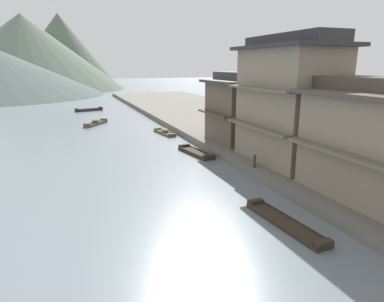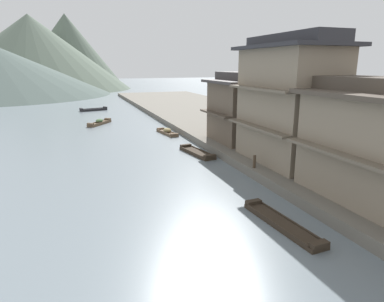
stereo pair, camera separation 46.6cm
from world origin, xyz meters
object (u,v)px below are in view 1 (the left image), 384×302
house_waterfront_narrow (241,108)px  mooring_post_dock_mid (254,161)px  boat_moored_far (89,110)px  house_waterfront_tall (288,101)px  house_waterfront_second (384,140)px  boat_moored_nearest (196,153)px  boat_midriver_drifting (165,132)px  boat_moored_third (285,223)px  boat_moored_second (96,123)px

house_waterfront_narrow → mooring_post_dock_mid: house_waterfront_narrow is taller
boat_moored_far → house_waterfront_narrow: size_ratio=0.71×
house_waterfront_tall → house_waterfront_second: bearing=-86.2°
boat_moored_nearest → boat_midriver_drifting: boat_midriver_drifting is taller
house_waterfront_tall → boat_midriver_drifting: bearing=106.7°
boat_moored_third → boat_midriver_drifting: bearing=88.1°
boat_moored_nearest → boat_moored_second: size_ratio=1.12×
boat_moored_second → house_waterfront_tall: (11.14, -24.19, 4.68)m
boat_moored_third → house_waterfront_second: house_waterfront_second is taller
boat_moored_nearest → boat_moored_second: 19.35m
boat_moored_far → house_waterfront_second: house_waterfront_second is taller
boat_midriver_drifting → house_waterfront_tall: bearing=-73.3°
house_waterfront_second → house_waterfront_tall: size_ratio=0.90×
mooring_post_dock_mid → house_waterfront_narrow: bearing=67.8°
boat_moored_nearest → boat_moored_far: bearing=101.2°
boat_moored_third → mooring_post_dock_mid: (2.41, 6.88, 0.94)m
house_waterfront_narrow → mooring_post_dock_mid: 8.99m
boat_moored_third → mooring_post_dock_mid: mooring_post_dock_mid is taller
boat_moored_nearest → house_waterfront_second: (5.05, -13.58, 3.48)m
boat_moored_nearest → boat_moored_far: boat_moored_far is taller
boat_moored_far → house_waterfront_tall: (10.97, -38.54, 4.75)m
boat_moored_third → boat_midriver_drifting: size_ratio=1.22×
boat_moored_nearest → house_waterfront_second: size_ratio=0.59×
boat_moored_far → house_waterfront_narrow: (11.26, -31.41, 3.46)m
boat_midriver_drifting → house_waterfront_narrow: (4.89, -8.24, 3.41)m
boat_moored_nearest → house_waterfront_tall: size_ratio=0.53×
boat_moored_second → boat_moored_far: bearing=89.3°
boat_midriver_drifting → house_waterfront_second: house_waterfront_second is taller
boat_moored_far → mooring_post_dock_mid: mooring_post_dock_mid is taller
mooring_post_dock_mid → boat_moored_nearest: bearing=103.0°
mooring_post_dock_mid → boat_moored_second: bearing=108.1°
house_waterfront_tall → boat_moored_nearest: bearing=127.1°
boat_moored_second → boat_moored_far: size_ratio=0.91×
house_waterfront_narrow → boat_moored_nearest: bearing=-166.9°
house_waterfront_tall → house_waterfront_narrow: (0.29, 7.13, -1.29)m
house_waterfront_tall → boat_moored_second: bearing=114.7°
boat_moored_far → house_waterfront_tall: 40.35m
boat_moored_nearest → house_waterfront_tall: bearing=-52.9°
house_waterfront_second → house_waterfront_tall: 7.70m
boat_moored_second → house_waterfront_narrow: bearing=-56.2°
house_waterfront_second → boat_moored_second: bearing=110.1°
house_waterfront_second → house_waterfront_tall: house_waterfront_tall is taller
house_waterfront_tall → house_waterfront_narrow: house_waterfront_tall is taller
boat_midriver_drifting → house_waterfront_second: size_ratio=0.54×
house_waterfront_narrow → boat_moored_second: bearing=123.8°
boat_moored_second → boat_midriver_drifting: size_ratio=0.98×
boat_moored_nearest → boat_moored_second: boat_moored_second is taller
boat_moored_second → boat_midriver_drifting: bearing=-53.4°
boat_midriver_drifting → house_waterfront_tall: 16.72m
boat_moored_second → boat_moored_third: 32.44m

